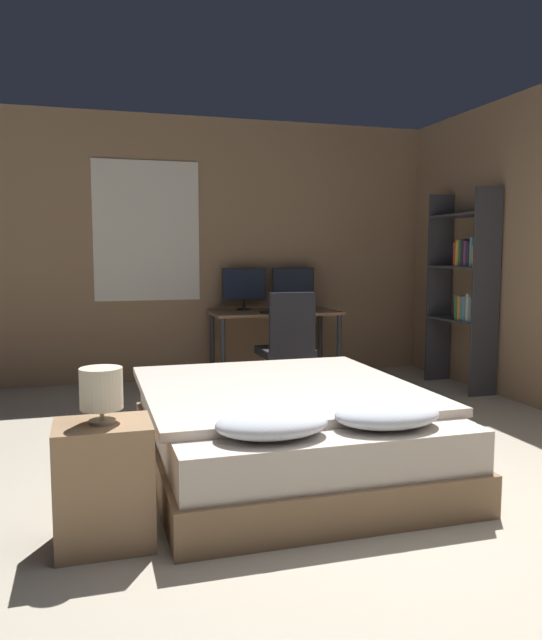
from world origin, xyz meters
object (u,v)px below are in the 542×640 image
Objects in this scene: monitor_right at (293,285)px; bookshelf at (467,281)px; desk at (275,320)px; bedside_lamp at (101,389)px; bed at (284,428)px; keyboard at (281,312)px; computer_mouse at (309,310)px; office_chair at (287,356)px; monitor_left at (244,286)px; nightstand at (104,484)px.

bookshelf is at bearing -39.92° from monitor_right.
bedside_lamp is at bearing -118.54° from desk.
bed is 1.58× the size of desk.
keyboard is 5.77× the size of computer_mouse.
office_chair is (-0.10, -0.51, -0.35)m from keyboard.
monitor_left reaches higher than desk.
bedside_lamp is at bearing -145.34° from bookshelf.
bed is 5.12× the size of keyboard.
computer_mouse is at bearing 0.00° from keyboard.
office_chair reaches higher than keyboard.
keyboard is at bearing 78.99° from office_chair.
monitor_left is (-0.27, 0.22, 0.34)m from desk.
bedside_lamp reaches higher than nightstand.
monitor_right is 1.17m from office_chair.
monitor_left is 0.25× the size of bookshelf.
bed is 4.44× the size of monitor_right.
bookshelf is (3.42, 2.37, 0.76)m from nightstand.
office_chair is at bearing 56.65° from bedside_lamp.
bedside_lamp is 3.83m from monitor_left.
computer_mouse is (0.29, 0.00, 0.01)m from keyboard.
bedside_lamp is at bearing -124.09° from computer_mouse.
monitor_left is at bearing 180.00° from monitor_right.
monitor_left and monitor_right have the same top height.
computer_mouse is at bearing 55.91° from bedside_lamp.
desk reaches higher than nightstand.
bed is 1.31m from nightstand.
desk reaches higher than bed.
desk is at bearing 143.68° from computer_mouse.
bedside_lamp is 0.53× the size of monitor_left.
office_chair is at bearing -97.78° from desk.
desk is at bearing 74.49° from bed.
bed is at bearing -109.47° from monitor_right.
bed is at bearing -113.18° from computer_mouse.
nightstand is 4.23m from bookshelf.
bookshelf reaches higher than monitor_right.
nightstand is 0.58× the size of office_chair.
monitor_left is 6.66× the size of computer_mouse.
computer_mouse is 1.55m from bookshelf.
bookshelf is (1.34, -0.71, 0.31)m from computer_mouse.
keyboard is at bearing -122.02° from monitor_right.
monitor_left is 1.12m from office_chair.
bed is 1.09× the size of bookshelf.
monitor_right reaches higher than office_chair.
bed is 2.89m from monitor_left.
office_chair is at bearing -101.01° from keyboard.
bedside_lamp reaches higher than desk.
keyboard is at bearing 59.81° from bedside_lamp.
bed is at bearing 34.36° from bedside_lamp.
desk is 18.66× the size of computer_mouse.
monitor_right is 0.49m from computer_mouse.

